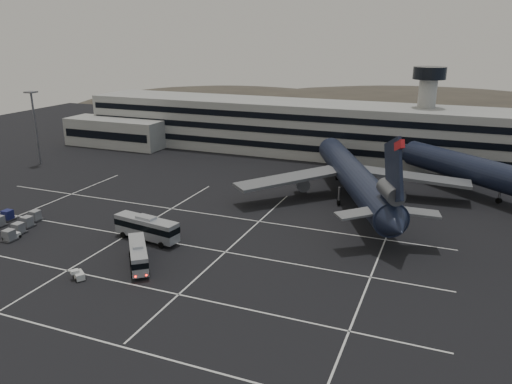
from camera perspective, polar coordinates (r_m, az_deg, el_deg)
ground at (r=79.36m, az=-12.68°, el=-6.47°), size 260.00×260.00×0.00m
lane_markings at (r=79.40m, az=-11.82°, el=-6.40°), size 90.00×55.62×0.01m
terminal at (r=140.02m, az=2.73°, el=7.43°), size 125.00×26.00×24.00m
hills at (r=234.40m, az=15.71°, el=6.26°), size 352.00×180.00×44.00m
lightpole_left at (r=136.85m, az=-24.01°, el=7.76°), size 2.40×2.40×18.28m
trijet_main at (r=98.69m, az=11.20°, el=1.69°), size 43.38×54.42×18.08m
trijet_far at (r=106.96m, az=26.74°, el=1.44°), size 47.15×42.14×18.08m
bus_near at (r=73.66m, az=-13.31°, el=-6.85°), size 7.89×9.22×3.49m
bus_far at (r=82.02m, az=-12.39°, el=-3.94°), size 11.87×4.38×4.09m
tug_a at (r=90.09m, az=-26.01°, el=-4.54°), size 1.29×2.08×1.30m
tug_b at (r=72.70m, az=-19.58°, el=-8.93°), size 2.45×2.24×1.36m
uld_cluster at (r=94.52m, az=-26.45°, el=-3.38°), size 10.31×12.95×1.86m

